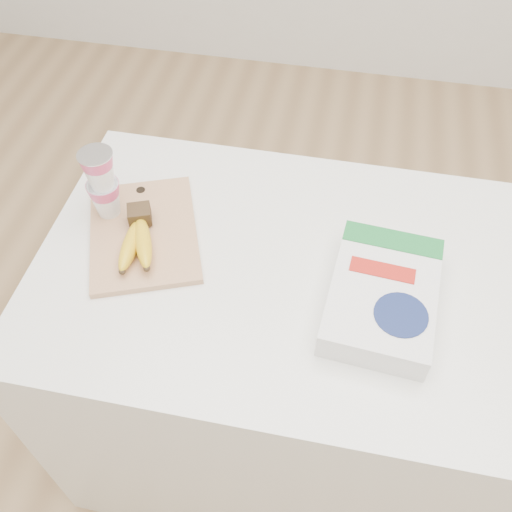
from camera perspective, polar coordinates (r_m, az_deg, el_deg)
The scene contains 5 objects.
table at distance 1.50m, azimuth 2.74°, elevation -10.64°, with size 1.05×0.70×0.79m, color white.
cutting_board at distance 1.24m, azimuth -11.16°, elevation 2.28°, with size 0.22×0.30×0.02m, color tan.
bananas at distance 1.19m, azimuth -11.77°, elevation 1.77°, with size 0.11×0.18×0.05m.
yogurt_stack at distance 1.23m, azimuth -15.15°, elevation 7.14°, with size 0.07×0.07×0.17m.
cereal_box at distance 1.11m, azimuth 12.52°, elevation -3.87°, with size 0.22×0.30×0.06m.
Camera 1 is at (0.07, -0.72, 1.70)m, focal length 40.00 mm.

